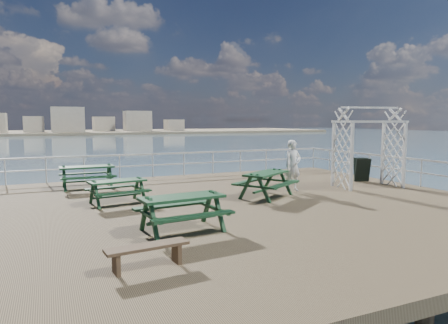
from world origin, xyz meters
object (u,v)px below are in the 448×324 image
at_px(picnic_table_b, 117,187).
at_px(picnic_table_c, 266,179).
at_px(picnic_table_a, 87,172).
at_px(trellis_arbor, 368,152).
at_px(picnic_table_d, 182,205).
at_px(flat_bench_far, 147,251).
at_px(person, 293,166).

xyz_separation_m(picnic_table_b, picnic_table_c, (4.75, -0.95, 0.08)).
bearing_deg(picnic_table_a, trellis_arbor, -23.31).
height_order(picnic_table_d, trellis_arbor, trellis_arbor).
bearing_deg(picnic_table_b, picnic_table_c, -20.79).
bearing_deg(picnic_table_c, picnic_table_d, -176.53).
height_order(picnic_table_a, trellis_arbor, trellis_arbor).
bearing_deg(trellis_arbor, picnic_table_c, -169.90).
height_order(picnic_table_a, picnic_table_c, picnic_table_a).
distance_m(picnic_table_d, flat_bench_far, 2.41).
relative_size(picnic_table_d, flat_bench_far, 1.40).
distance_m(picnic_table_d, trellis_arbor, 9.00).
distance_m(picnic_table_a, trellis_arbor, 10.79).
bearing_deg(picnic_table_b, picnic_table_d, -86.44).
relative_size(trellis_arbor, person, 1.66).
bearing_deg(picnic_table_c, flat_bench_far, -169.49).
relative_size(picnic_table_a, picnic_table_c, 0.79).
distance_m(picnic_table_a, picnic_table_c, 6.87).
bearing_deg(picnic_table_d, picnic_table_b, 97.47).
height_order(flat_bench_far, person, person).
distance_m(picnic_table_b, flat_bench_far, 5.81).
bearing_deg(trellis_arbor, person, -179.64).
relative_size(picnic_table_a, trellis_arbor, 0.64).
xyz_separation_m(picnic_table_b, person, (6.19, -0.36, 0.40)).
height_order(picnic_table_b, picnic_table_c, picnic_table_c).
distance_m(picnic_table_b, picnic_table_c, 4.84).
bearing_deg(picnic_table_b, person, -12.83).
xyz_separation_m(picnic_table_a, picnic_table_b, (0.60, -3.37, -0.08)).
relative_size(picnic_table_b, flat_bench_far, 1.28).
relative_size(picnic_table_b, picnic_table_c, 0.77).
bearing_deg(person, picnic_table_b, 172.91).
xyz_separation_m(picnic_table_a, trellis_arbor, (9.93, -4.15, 0.76)).
bearing_deg(picnic_table_a, picnic_table_d, -78.97).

